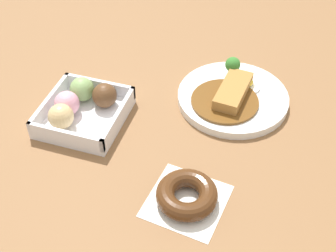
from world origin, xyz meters
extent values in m
plane|color=brown|center=(0.00, 0.00, 0.00)|extent=(1.60, 1.60, 0.00)
cylinder|color=white|center=(-0.05, 0.09, 0.01)|extent=(0.24, 0.24, 0.02)
cylinder|color=brown|center=(-0.02, 0.08, 0.02)|extent=(0.14, 0.14, 0.01)
cube|color=#A87538|center=(-0.04, 0.09, 0.04)|extent=(0.13, 0.06, 0.02)
cylinder|color=white|center=(-0.09, 0.11, 0.02)|extent=(0.06, 0.06, 0.00)
ellipsoid|color=yellow|center=(-0.09, 0.11, 0.03)|extent=(0.03, 0.03, 0.02)
cylinder|color=#8CB766|center=(-0.12, 0.07, 0.03)|extent=(0.01, 0.01, 0.02)
sphere|color=#387A2D|center=(-0.12, 0.07, 0.05)|extent=(0.03, 0.03, 0.03)
cube|color=white|center=(0.10, -0.19, 0.01)|extent=(0.17, 0.16, 0.01)
cube|color=white|center=(0.02, -0.19, 0.03)|extent=(0.01, 0.16, 0.03)
cube|color=white|center=(0.18, -0.19, 0.03)|extent=(0.01, 0.16, 0.03)
cube|color=white|center=(0.10, -0.27, 0.03)|extent=(0.17, 0.01, 0.03)
cube|color=white|center=(0.10, -0.11, 0.03)|extent=(0.17, 0.01, 0.03)
sphere|color=#84A860|center=(0.05, -0.21, 0.04)|extent=(0.05, 0.05, 0.05)
sphere|color=pink|center=(0.10, -0.22, 0.04)|extent=(0.05, 0.05, 0.05)
sphere|color=#DBB77A|center=(0.14, -0.22, 0.04)|extent=(0.05, 0.05, 0.05)
sphere|color=brown|center=(0.06, -0.16, 0.04)|extent=(0.05, 0.05, 0.05)
cube|color=white|center=(0.24, 0.07, 0.00)|extent=(0.15, 0.15, 0.00)
torus|color=#4C2B14|center=(0.24, 0.07, 0.02)|extent=(0.11, 0.11, 0.03)
camera|label=1|loc=(0.72, 0.19, 0.67)|focal=50.04mm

